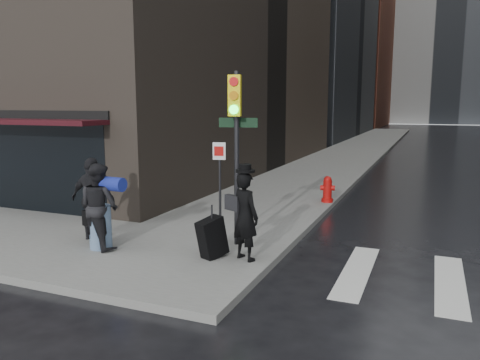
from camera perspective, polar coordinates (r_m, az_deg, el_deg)
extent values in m
plane|color=black|center=(9.43, -8.79, -10.03)|extent=(140.00, 140.00, 0.00)
cube|color=slate|center=(35.03, 14.73, 3.97)|extent=(4.00, 50.00, 0.15)
cube|color=silver|center=(9.20, 14.06, -10.67)|extent=(0.50, 3.00, 0.01)
cube|color=silver|center=(9.14, 24.23, -11.37)|extent=(0.50, 3.00, 0.01)
cube|color=#5A2E1E|center=(72.48, 8.49, 16.98)|extent=(22.00, 20.00, 26.00)
cube|color=slate|center=(86.57, 24.18, 17.01)|extent=(40.00, 12.00, 32.00)
imported|color=black|center=(8.87, 0.64, -4.44)|extent=(0.73, 0.62, 1.70)
cylinder|color=black|center=(8.70, 0.65, 1.11)|extent=(0.36, 0.36, 0.05)
cylinder|color=black|center=(8.69, 0.65, 1.51)|extent=(0.23, 0.23, 0.14)
cube|color=black|center=(8.98, -0.87, -2.79)|extent=(0.38, 0.25, 0.29)
cube|color=black|center=(9.09, -3.42, -7.06)|extent=(0.53, 0.72, 0.86)
cylinder|color=black|center=(8.98, -3.45, -4.29)|extent=(0.03, 0.03, 0.40)
imported|color=black|center=(9.97, -16.77, -3.07)|extent=(1.00, 0.86, 1.77)
cube|color=black|center=(10.48, -17.26, -4.50)|extent=(0.59, 0.41, 0.33)
cylinder|color=navy|center=(9.72, -15.30, -0.47)|extent=(0.55, 0.32, 0.28)
imported|color=black|center=(10.68, -17.47, -2.20)|extent=(1.09, 0.51, 1.81)
cylinder|color=black|center=(9.68, -0.40, 2.46)|extent=(0.11, 0.11, 3.61)
cube|color=gold|center=(9.42, -0.64, 10.24)|extent=(0.28, 0.21, 0.81)
cylinder|color=red|center=(9.34, -0.76, 11.91)|extent=(0.19, 0.08, 0.18)
cylinder|color=orange|center=(9.33, -0.76, 10.25)|extent=(0.19, 0.08, 0.18)
cylinder|color=#19E533|center=(9.33, -0.75, 8.59)|extent=(0.19, 0.08, 0.18)
cylinder|color=black|center=(9.87, -2.45, -1.66)|extent=(0.05, 0.05, 2.16)
cube|color=white|center=(9.71, -2.56, 3.54)|extent=(0.27, 0.07, 0.36)
cube|color=black|center=(9.69, -0.22, 7.01)|extent=(0.80, 0.19, 0.20)
cylinder|color=#A50C0A|center=(14.49, 10.57, -2.43)|extent=(0.35, 0.35, 0.11)
cylinder|color=#A50C0A|center=(14.44, 10.60, -1.37)|extent=(0.26, 0.26, 0.65)
sphere|color=#A50C0A|center=(14.38, 10.65, -0.01)|extent=(0.24, 0.24, 0.24)
cylinder|color=#A50C0A|center=(14.42, 10.62, -0.95)|extent=(0.46, 0.24, 0.15)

